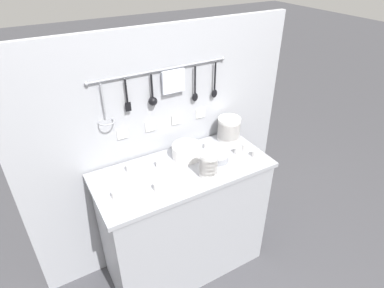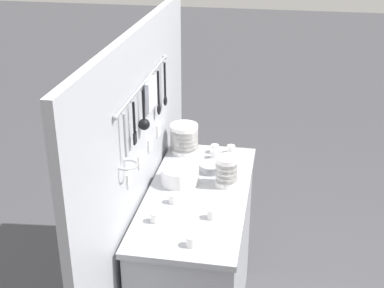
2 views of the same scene
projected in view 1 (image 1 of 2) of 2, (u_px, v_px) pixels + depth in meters
The scene contains 15 objects.
ground_plane at pixel (185, 262), 2.56m from camera, with size 20.00×20.00×0.00m, color #424247.
counter at pixel (184, 220), 2.31m from camera, with size 1.16×0.52×0.93m.
back_wall at pixel (164, 152), 2.30m from camera, with size 1.96×0.11×1.77m.
bowl_stack_back_corner at pixel (229, 129), 2.33m from camera, with size 0.16×0.16×0.17m.
bowl_stack_tall_left at pixel (208, 164), 1.97m from camera, with size 0.11×0.11×0.16m.
plate_stack at pixel (187, 151), 2.16m from camera, with size 0.20×0.20×0.09m.
steel_mixing_bowl at pixel (218, 158), 2.13m from camera, with size 0.14×0.14×0.04m.
cup_mid_row at pixel (116, 194), 1.82m from camera, with size 0.05×0.05×0.05m.
cup_edge_far at pixel (256, 153), 2.17m from camera, with size 0.05×0.05×0.05m.
cup_front_right at pixel (130, 168), 2.04m from camera, with size 0.05×0.05×0.05m.
cup_by_caddy at pixel (238, 150), 2.20m from camera, with size 0.05×0.05×0.05m.
cup_front_left at pixel (158, 186), 1.88m from camera, with size 0.05×0.05×0.05m.
cup_beside_plates at pixel (159, 163), 2.08m from camera, with size 0.05×0.05×0.05m.
cup_back_left at pixel (207, 145), 2.26m from camera, with size 0.05×0.05×0.05m.
cup_back_right at pixel (246, 147), 2.24m from camera, with size 0.05×0.05×0.05m.
Camera 1 is at (-0.78, -1.47, 2.17)m, focal length 30.00 mm.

